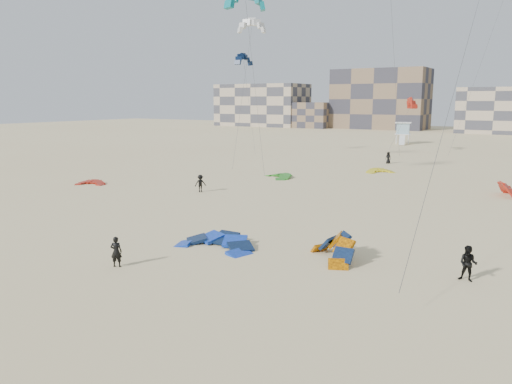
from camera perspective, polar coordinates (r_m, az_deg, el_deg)
The scene contains 19 objects.
ground at distance 28.01m, azimuth -13.10°, elevation -7.73°, with size 320.00×320.00×0.00m, color beige.
kite_ground_blue at distance 29.97m, azimuth -4.63°, elevation -6.28°, with size 4.73×4.85×1.14m, color blue, non-canonical shape.
kite_ground_orange at distance 27.94m, azimuth 8.77°, elevation -7.62°, with size 3.57×2.79×2.30m, color #FF9100, non-canonical shape.
kite_ground_red at distance 54.66m, azimuth -18.35°, elevation 0.84°, with size 2.85×2.99×0.69m, color #B62210, non-canonical shape.
kite_ground_green at distance 56.52m, azimuth 2.57°, elevation 1.66°, with size 3.69×3.87×0.78m, color #2F8D1C, non-canonical shape.
kite_ground_red_far at distance 50.94m, azimuth 27.11°, elevation -0.45°, with size 3.60×3.07×2.14m, color #B62210, non-canonical shape.
kite_ground_yellow at distance 62.32m, azimuth 14.00°, elevation 2.18°, with size 3.28×3.39×0.80m, color #CCCE14, non-canonical shape.
kitesurfer_main at distance 27.21m, azimuth -15.68°, elevation -6.58°, with size 0.60×0.39×1.64m, color black.
kitesurfer_b at distance 26.24m, azimuth 23.08°, elevation -7.54°, with size 0.86×0.67×1.76m, color black.
kitesurfer_c at distance 47.69m, azimuth -6.37°, elevation 0.98°, with size 1.08×0.62×1.66m, color black.
kitesurfer_e at distance 71.40m, azimuth 14.88°, elevation 3.81°, with size 0.79×0.51×1.62m, color black.
kite_fly_teal_a at distance 51.04m, azimuth -1.19°, elevation 20.97°, with size 5.40×5.40×18.33m.
kite_fly_grey at distance 66.84m, azimuth -0.50°, elevation 18.32°, with size 6.13×12.51×18.01m.
kite_fly_navy at distance 78.05m, azimuth -1.42°, elevation 14.78°, with size 6.68×6.31×14.70m.
kite_fly_red at distance 86.44m, azimuth 17.37°, elevation 9.56°, with size 4.59×8.65×8.30m.
lifeguard_tower_far at distance 104.76m, azimuth 16.42°, elevation 6.46°, with size 3.68×6.26×4.32m.
condo_west_a at distance 173.34m, azimuth 0.69°, elevation 9.89°, with size 30.00×15.00×14.00m, color tan.
condo_west_b at distance 160.43m, azimuth 14.02°, elevation 10.26°, with size 28.00×14.00×18.00m, color #7B624A.
condo_fill_left at distance 162.23m, azimuth 6.47°, elevation 8.73°, with size 12.00×10.00×8.00m, color #7B624A.
Camera 1 is at (18.92, -18.79, 8.59)m, focal length 35.00 mm.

